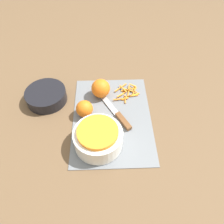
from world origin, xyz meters
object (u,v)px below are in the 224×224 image
object	(u,v)px
bowl_speckled	(98,138)
orange_right	(101,88)
bowl_dark	(46,96)
orange_left	(84,109)
knife	(120,117)

from	to	relation	value
bowl_speckled	orange_right	xyz separation A→B (m)	(0.24, -0.01, -0.00)
bowl_dark	orange_left	bearing A→B (deg)	-118.18
bowl_speckled	knife	world-z (taller)	bowl_speckled
knife	orange_left	world-z (taller)	orange_left
bowl_dark	knife	size ratio (longest dim) A/B	0.82
knife	orange_left	size ratio (longest dim) A/B	3.06
bowl_dark	orange_right	distance (m)	0.23
orange_right	knife	bearing A→B (deg)	-150.22
bowl_dark	knife	distance (m)	0.32
knife	bowl_speckled	bearing A→B (deg)	115.19
bowl_speckled	orange_left	bearing A→B (deg)	21.39
bowl_speckled	orange_right	world-z (taller)	bowl_speckled
knife	orange_right	world-z (taller)	orange_right
orange_right	orange_left	bearing A→B (deg)	148.79
bowl_speckled	orange_right	bearing A→B (deg)	-2.13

